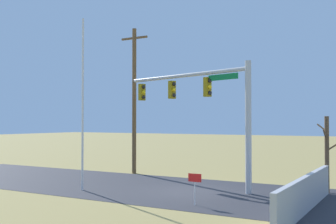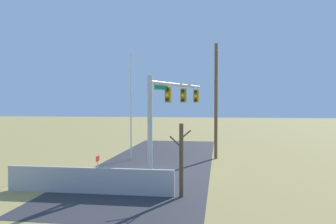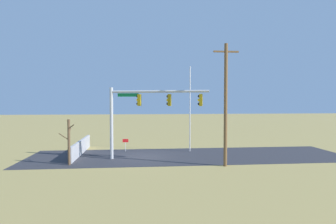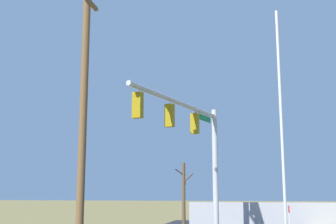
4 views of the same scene
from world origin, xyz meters
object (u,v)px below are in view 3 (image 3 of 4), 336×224
object	(u,v)px
signal_mast	(142,107)
flagpole	(190,109)
open_sign	(125,142)
utility_pole	(226,103)
bare_tree	(69,141)

from	to	relation	value
signal_mast	flagpole	bearing A→B (deg)	-141.81
signal_mast	flagpole	world-z (taller)	flagpole
flagpole	open_sign	world-z (taller)	flagpole
flagpole	open_sign	bearing A→B (deg)	-4.81
signal_mast	utility_pole	world-z (taller)	utility_pole
utility_pole	open_sign	size ratio (longest dim) A/B	7.49
flagpole	utility_pole	xyz separation A→B (m)	(-1.53, 6.55, 0.64)
flagpole	bare_tree	size ratio (longest dim) A/B	2.34
utility_pole	signal_mast	bearing A→B (deg)	-24.82
signal_mast	flagpole	xyz separation A→B (m)	(-4.67, -3.68, -0.27)
utility_pole	open_sign	distance (m)	11.15
signal_mast	utility_pole	bearing A→B (deg)	155.18
utility_pole	open_sign	world-z (taller)	utility_pole
signal_mast	bare_tree	xyz separation A→B (m)	(5.53, 1.34, -2.56)
signal_mast	bare_tree	bearing A→B (deg)	13.67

